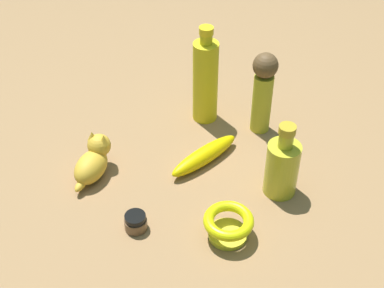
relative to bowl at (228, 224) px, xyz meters
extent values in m
plane|color=#936D47|center=(0.18, 0.09, -0.04)|extent=(2.00, 2.00, 0.00)
cylinder|color=yellow|center=(0.00, 0.00, -0.03)|extent=(0.08, 0.08, 0.01)
torus|color=#D5D30D|center=(0.00, 0.00, 0.01)|extent=(0.10, 0.10, 0.02)
ellipsoid|color=#E3C306|center=(0.22, 0.07, -0.02)|extent=(0.18, 0.16, 0.04)
ellipsoid|color=gold|center=(0.14, 0.32, 0.00)|extent=(0.12, 0.09, 0.06)
sphere|color=gold|center=(0.18, 0.30, 0.02)|extent=(0.05, 0.05, 0.05)
cone|color=gold|center=(0.19, 0.32, 0.05)|extent=(0.02, 0.02, 0.02)
cone|color=gold|center=(0.18, 0.29, 0.05)|extent=(0.02, 0.02, 0.02)
ellipsoid|color=gold|center=(0.10, 0.33, -0.02)|extent=(0.05, 0.03, 0.02)
cylinder|color=yellow|center=(0.39, 0.08, 0.07)|extent=(0.06, 0.06, 0.22)
cylinder|color=yellow|center=(0.39, 0.08, 0.19)|extent=(0.03, 0.03, 0.03)
cylinder|color=yellow|center=(0.39, 0.08, 0.21)|extent=(0.03, 0.03, 0.02)
cylinder|color=gold|center=(0.14, -0.11, 0.03)|extent=(0.07, 0.07, 0.13)
cylinder|color=gold|center=(0.14, -0.11, 0.11)|extent=(0.03, 0.03, 0.04)
cylinder|color=gold|center=(0.14, -0.11, 0.14)|extent=(0.04, 0.04, 0.02)
cylinder|color=brown|center=(0.00, 0.19, -0.02)|extent=(0.05, 0.05, 0.03)
cylinder|color=yellow|center=(0.00, 0.19, -0.01)|extent=(0.04, 0.04, 0.00)
cylinder|color=black|center=(0.00, 0.19, 0.00)|extent=(0.04, 0.04, 0.01)
cylinder|color=gold|center=(0.36, -0.06, 0.04)|extent=(0.06, 0.06, 0.16)
sphere|color=brown|center=(0.36, -0.06, 0.15)|extent=(0.06, 0.06, 0.06)
camera|label=1|loc=(-0.73, 0.00, 0.83)|focal=51.14mm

